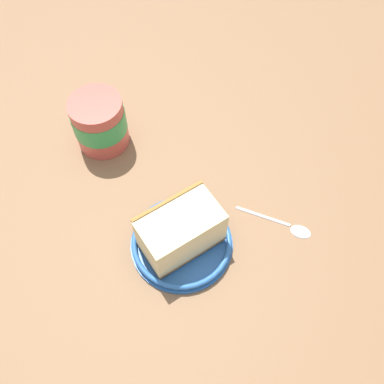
{
  "coord_description": "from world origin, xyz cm",
  "views": [
    {
      "loc": [
        -29.09,
        -3.4,
        54.37
      ],
      "look_at": [
        1.51,
        -0.87,
        3.0
      ],
      "focal_mm": 39.44,
      "sensor_mm": 36.0,
      "label": 1
    }
  ],
  "objects_px": {
    "small_plate": "(183,242)",
    "cake_slice": "(181,230)",
    "tea_mug": "(99,121)",
    "teaspoon": "(290,227)"
  },
  "relations": [
    {
      "from": "small_plate",
      "to": "cake_slice",
      "type": "bearing_deg",
      "value": 38.11
    },
    {
      "from": "tea_mug",
      "to": "teaspoon",
      "type": "xyz_separation_m",
      "value": [
        -0.14,
        -0.29,
        -0.04
      ]
    },
    {
      "from": "cake_slice",
      "to": "teaspoon",
      "type": "bearing_deg",
      "value": -76.56
    },
    {
      "from": "small_plate",
      "to": "teaspoon",
      "type": "xyz_separation_m",
      "value": [
        0.04,
        -0.15,
        -0.0
      ]
    },
    {
      "from": "cake_slice",
      "to": "teaspoon",
      "type": "xyz_separation_m",
      "value": [
        0.04,
        -0.15,
        -0.04
      ]
    },
    {
      "from": "tea_mug",
      "to": "teaspoon",
      "type": "bearing_deg",
      "value": -114.84
    },
    {
      "from": "tea_mug",
      "to": "teaspoon",
      "type": "relative_size",
      "value": 0.88
    },
    {
      "from": "small_plate",
      "to": "tea_mug",
      "type": "bearing_deg",
      "value": 39.79
    },
    {
      "from": "small_plate",
      "to": "tea_mug",
      "type": "distance_m",
      "value": 0.23
    },
    {
      "from": "tea_mug",
      "to": "cake_slice",
      "type": "bearing_deg",
      "value": -140.19
    }
  ]
}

